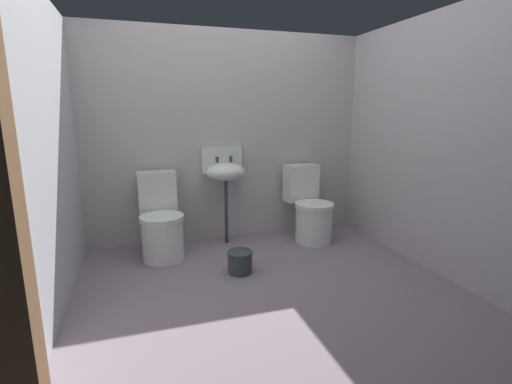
% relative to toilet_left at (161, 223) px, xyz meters
% --- Properties ---
extents(ground_plane, '(3.31, 2.95, 0.08)m').
position_rel_toilet_left_xyz_m(ground_plane, '(0.74, -0.93, -0.36)').
color(ground_plane, gray).
extents(wall_back, '(3.31, 0.10, 2.15)m').
position_rel_toilet_left_xyz_m(wall_back, '(0.74, 0.40, 0.75)').
color(wall_back, '#B5B0B2').
rests_on(wall_back, ground).
extents(wall_left, '(0.10, 2.75, 2.15)m').
position_rel_toilet_left_xyz_m(wall_left, '(-0.76, -0.83, 0.75)').
color(wall_left, '#B1B4B8').
rests_on(wall_left, ground).
extents(wall_right, '(0.10, 2.75, 2.15)m').
position_rel_toilet_left_xyz_m(wall_right, '(2.25, -0.83, 0.75)').
color(wall_right, '#B1ABB0').
rests_on(wall_right, ground).
extents(toilet_left, '(0.42, 0.61, 0.78)m').
position_rel_toilet_left_xyz_m(toilet_left, '(0.00, 0.00, 0.00)').
color(toilet_left, white).
rests_on(toilet_left, ground).
extents(toilet_right, '(0.43, 0.61, 0.78)m').
position_rel_toilet_left_xyz_m(toilet_right, '(1.53, 0.00, 0.00)').
color(toilet_right, white).
rests_on(toilet_right, ground).
extents(sink, '(0.42, 0.35, 0.99)m').
position_rel_toilet_left_xyz_m(sink, '(0.66, 0.19, 0.43)').
color(sink, '#303C3D').
rests_on(sink, ground).
extents(bucket, '(0.23, 0.23, 0.19)m').
position_rel_toilet_left_xyz_m(bucket, '(0.61, -0.59, -0.22)').
color(bucket, '#303C3D').
rests_on(bucket, ground).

